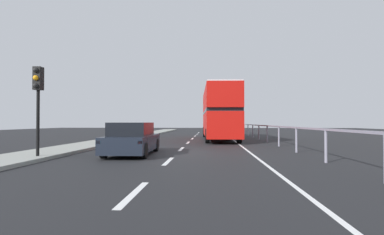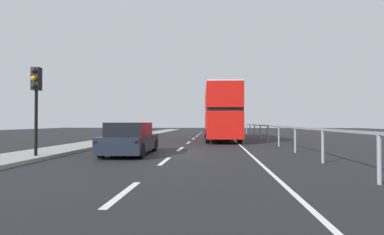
% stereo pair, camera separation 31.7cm
% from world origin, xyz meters
% --- Properties ---
extents(ground_plane, '(75.58, 120.00, 0.10)m').
position_xyz_m(ground_plane, '(0.00, 0.00, -0.05)').
color(ground_plane, black).
extents(near_sidewalk_kerb, '(2.41, 80.00, 0.14)m').
position_xyz_m(near_sidewalk_kerb, '(-5.83, 0.00, 0.07)').
color(near_sidewalk_kerb, gray).
rests_on(near_sidewalk_kerb, ground).
extents(lane_paint_markings, '(3.60, 46.00, 0.01)m').
position_xyz_m(lane_paint_markings, '(2.21, 8.12, 0.00)').
color(lane_paint_markings, silver).
rests_on(lane_paint_markings, ground).
extents(bridge_side_railing, '(0.10, 42.00, 1.23)m').
position_xyz_m(bridge_side_railing, '(5.69, 9.00, 0.98)').
color(bridge_side_railing, gray).
rests_on(bridge_side_railing, ground).
extents(double_decker_bus_red, '(2.89, 11.46, 4.22)m').
position_xyz_m(double_decker_bus_red, '(2.30, 10.28, 2.26)').
color(double_decker_bus_red, red).
rests_on(double_decker_bus_red, ground).
extents(hatchback_car_near, '(1.92, 4.36, 1.44)m').
position_xyz_m(hatchback_car_near, '(-1.93, -1.10, 0.69)').
color(hatchback_car_near, '#1B212D').
rests_on(hatchback_car_near, ground).
extents(traffic_signal_pole, '(0.30, 0.42, 3.47)m').
position_xyz_m(traffic_signal_pole, '(-5.14, -3.05, 2.75)').
color(traffic_signal_pole, black).
rests_on(traffic_signal_pole, near_sidewalk_kerb).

